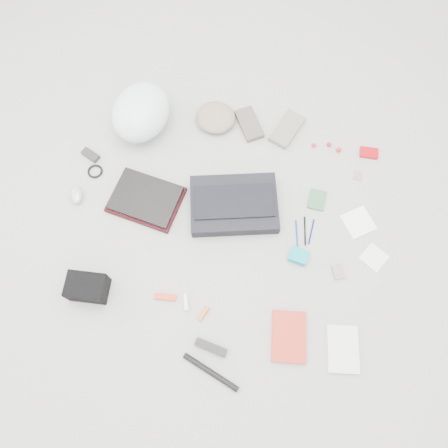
% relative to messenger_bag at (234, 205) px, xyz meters
% --- Properties ---
extents(ground_plane, '(4.00, 4.00, 0.00)m').
position_rel_messenger_bag_xyz_m(ground_plane, '(-0.03, -0.11, -0.04)').
color(ground_plane, gray).
extents(messenger_bag, '(0.48, 0.39, 0.07)m').
position_rel_messenger_bag_xyz_m(messenger_bag, '(0.00, 0.00, 0.00)').
color(messenger_bag, black).
rests_on(messenger_bag, ground_plane).
extents(bag_flap, '(0.42, 0.26, 0.01)m').
position_rel_messenger_bag_xyz_m(bag_flap, '(0.00, 0.00, 0.04)').
color(bag_flap, black).
rests_on(bag_flap, messenger_bag).
extents(laptop_sleeve, '(0.38, 0.31, 0.02)m').
position_rel_messenger_bag_xyz_m(laptop_sleeve, '(-0.44, -0.05, -0.02)').
color(laptop_sleeve, black).
rests_on(laptop_sleeve, ground_plane).
extents(laptop, '(0.35, 0.28, 0.02)m').
position_rel_messenger_bag_xyz_m(laptop, '(-0.44, -0.05, -0.00)').
color(laptop, black).
rests_on(laptop, laptop_sleeve).
extents(bike_helmet, '(0.34, 0.39, 0.22)m').
position_rel_messenger_bag_xyz_m(bike_helmet, '(-0.56, 0.39, 0.07)').
color(bike_helmet, white).
rests_on(bike_helmet, ground_plane).
extents(beanie, '(0.23, 0.22, 0.07)m').
position_rel_messenger_bag_xyz_m(beanie, '(-0.19, 0.48, 0.00)').
color(beanie, gray).
rests_on(beanie, ground_plane).
extents(mitten_left, '(0.19, 0.22, 0.03)m').
position_rel_messenger_bag_xyz_m(mitten_left, '(-0.01, 0.49, -0.02)').
color(mitten_left, '#585049').
rests_on(mitten_left, ground_plane).
extents(mitten_right, '(0.18, 0.24, 0.03)m').
position_rel_messenger_bag_xyz_m(mitten_right, '(0.20, 0.49, -0.02)').
color(mitten_right, gray).
rests_on(mitten_right, ground_plane).
extents(power_brick, '(0.10, 0.08, 0.03)m').
position_rel_messenger_bag_xyz_m(power_brick, '(-0.78, 0.14, -0.02)').
color(power_brick, black).
rests_on(power_brick, ground_plane).
extents(cable_coil, '(0.08, 0.08, 0.01)m').
position_rel_messenger_bag_xyz_m(cable_coil, '(-0.74, 0.06, -0.03)').
color(cable_coil, black).
rests_on(cable_coil, ground_plane).
extents(mouse, '(0.09, 0.12, 0.04)m').
position_rel_messenger_bag_xyz_m(mouse, '(-0.78, -0.09, -0.02)').
color(mouse, '#9E9E9F').
rests_on(mouse, ground_plane).
extents(camera_bag, '(0.18, 0.13, 0.11)m').
position_rel_messenger_bag_xyz_m(camera_bag, '(-0.58, -0.54, 0.02)').
color(camera_bag, black).
rests_on(camera_bag, ground_plane).
extents(multitool, '(0.10, 0.04, 0.02)m').
position_rel_messenger_bag_xyz_m(multitool, '(-0.23, -0.50, -0.03)').
color(multitool, red).
rests_on(multitool, ground_plane).
extents(toiletry_tube_white, '(0.04, 0.08, 0.02)m').
position_rel_messenger_bag_xyz_m(toiletry_tube_white, '(-0.13, -0.51, -0.02)').
color(toiletry_tube_white, silver).
rests_on(toiletry_tube_white, ground_plane).
extents(toiletry_tube_orange, '(0.04, 0.07, 0.02)m').
position_rel_messenger_bag_xyz_m(toiletry_tube_orange, '(-0.04, -0.54, -0.03)').
color(toiletry_tube_orange, orange).
rests_on(toiletry_tube_orange, ground_plane).
extents(u_lock, '(0.15, 0.06, 0.03)m').
position_rel_messenger_bag_xyz_m(u_lock, '(0.02, -0.68, -0.02)').
color(u_lock, black).
rests_on(u_lock, ground_plane).
extents(bike_pump, '(0.26, 0.12, 0.03)m').
position_rel_messenger_bag_xyz_m(bike_pump, '(0.04, -0.78, -0.02)').
color(bike_pump, black).
rests_on(bike_pump, ground_plane).
extents(book_red, '(0.18, 0.24, 0.02)m').
position_rel_messenger_bag_xyz_m(book_red, '(0.35, -0.57, -0.02)').
color(book_red, red).
rests_on(book_red, ground_plane).
extents(book_white, '(0.16, 0.22, 0.02)m').
position_rel_messenger_bag_xyz_m(book_white, '(0.60, -0.58, -0.02)').
color(book_white, silver).
rests_on(book_white, ground_plane).
extents(notepad, '(0.09, 0.11, 0.01)m').
position_rel_messenger_bag_xyz_m(notepad, '(0.40, 0.12, -0.03)').
color(notepad, '#32623D').
rests_on(notepad, ground_plane).
extents(pen_blue, '(0.04, 0.15, 0.01)m').
position_rel_messenger_bag_xyz_m(pen_blue, '(0.33, -0.08, -0.03)').
color(pen_blue, navy).
rests_on(pen_blue, ground_plane).
extents(pen_black, '(0.03, 0.15, 0.01)m').
position_rel_messenger_bag_xyz_m(pen_black, '(0.36, -0.06, -0.03)').
color(pen_black, black).
rests_on(pen_black, ground_plane).
extents(pen_navy, '(0.02, 0.13, 0.01)m').
position_rel_messenger_bag_xyz_m(pen_navy, '(0.39, -0.06, -0.03)').
color(pen_navy, '#090B62').
rests_on(pen_navy, ground_plane).
extents(accordion_wallet, '(0.10, 0.08, 0.04)m').
position_rel_messenger_bag_xyz_m(accordion_wallet, '(0.35, -0.20, -0.01)').
color(accordion_wallet, '#0696A9').
rests_on(accordion_wallet, ground_plane).
extents(card_deck, '(0.07, 0.08, 0.01)m').
position_rel_messenger_bag_xyz_m(card_deck, '(0.54, -0.23, -0.03)').
color(card_deck, gray).
rests_on(card_deck, ground_plane).
extents(napkin_top, '(0.19, 0.19, 0.01)m').
position_rel_messenger_bag_xyz_m(napkin_top, '(0.62, 0.04, -0.03)').
color(napkin_top, white).
rests_on(napkin_top, ground_plane).
extents(napkin_bottom, '(0.15, 0.15, 0.01)m').
position_rel_messenger_bag_xyz_m(napkin_bottom, '(0.70, -0.13, -0.03)').
color(napkin_bottom, silver).
rests_on(napkin_bottom, ground_plane).
extents(lollipop_a, '(0.03, 0.03, 0.02)m').
position_rel_messenger_bag_xyz_m(lollipop_a, '(0.35, 0.42, -0.02)').
color(lollipop_a, '#AB2418').
rests_on(lollipop_a, ground_plane).
extents(lollipop_b, '(0.03, 0.03, 0.02)m').
position_rel_messenger_bag_xyz_m(lollipop_b, '(0.43, 0.44, -0.02)').
color(lollipop_b, '#A81922').
rests_on(lollipop_b, ground_plane).
extents(lollipop_c, '(0.03, 0.03, 0.03)m').
position_rel_messenger_bag_xyz_m(lollipop_c, '(0.48, 0.42, -0.02)').
color(lollipop_c, red).
rests_on(lollipop_c, ground_plane).
extents(altoids_tin, '(0.10, 0.06, 0.02)m').
position_rel_messenger_bag_xyz_m(altoids_tin, '(0.64, 0.43, -0.03)').
color(altoids_tin, '#AD0D12').
rests_on(altoids_tin, ground_plane).
extents(stamp_sheet, '(0.05, 0.06, 0.00)m').
position_rel_messenger_bag_xyz_m(stamp_sheet, '(0.59, 0.29, -0.03)').
color(stamp_sheet, gray).
rests_on(stamp_sheet, ground_plane).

